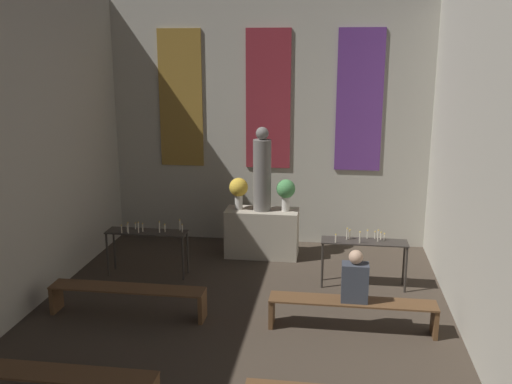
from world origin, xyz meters
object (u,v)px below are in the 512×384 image
object	(u,v)px
candle_rack_left	(147,237)
pew_back_right	(352,308)
flower_vase_right	(286,191)
pew_back_left	(128,294)
candle_rack_right	(364,247)
altar	(262,233)
person_seated	(355,279)
pew_second_left	(53,381)
flower_vase_left	(239,189)
statue	(262,172)

from	to	relation	value
candle_rack_left	pew_back_right	size ratio (longest dim) A/B	0.61
flower_vase_right	pew_back_left	xyz separation A→B (m)	(-2.04, -2.75, -0.94)
pew_back_right	pew_back_left	bearing A→B (deg)	180.00
candle_rack_left	candle_rack_right	xyz separation A→B (m)	(3.62, 0.00, -0.00)
altar	candle_rack_right	world-z (taller)	candle_rack_right
altar	flower_vase_right	distance (m)	0.94
pew_back_left	pew_back_right	size ratio (longest dim) A/B	1.00
pew_back_right	person_seated	distance (m)	0.42
candle_rack_right	pew_back_left	bearing A→B (deg)	-155.52
candle_rack_right	pew_second_left	distance (m)	5.12
flower_vase_left	person_seated	xyz separation A→B (m)	(2.06, -2.75, -0.52)
candle_rack_left	pew_second_left	world-z (taller)	candle_rack_left
flower_vase_left	candle_rack_right	size ratio (longest dim) A/B	0.43
flower_vase_left	pew_second_left	bearing A→B (deg)	-103.14
flower_vase_right	pew_back_right	world-z (taller)	flower_vase_right
person_seated	candle_rack_left	bearing A→B (deg)	155.69
flower_vase_right	pew_back_left	bearing A→B (deg)	-126.54
pew_back_right	flower_vase_right	bearing A→B (deg)	112.98
altar	pew_back_right	distance (m)	3.18
pew_second_left	candle_rack_right	bearing A→B (deg)	48.06
candle_rack_left	candle_rack_right	bearing A→B (deg)	0.05
altar	candle_rack_left	distance (m)	2.18
flower_vase_right	pew_back_right	xyz separation A→B (m)	(1.16, -2.75, -0.94)
candle_rack_left	pew_back_right	distance (m)	3.76
statue	candle_rack_right	size ratio (longest dim) A/B	1.12
flower_vase_right	statue	bearing A→B (deg)	180.00
flower_vase_right	pew_second_left	bearing A→B (deg)	-112.19
statue	pew_back_right	size ratio (longest dim) A/B	0.68
person_seated	pew_back_left	bearing A→B (deg)	180.00
pew_back_left	person_seated	world-z (taller)	person_seated
flower_vase_left	candle_rack_right	xyz separation A→B (m)	(2.25, -1.19, -0.61)
candle_rack_right	pew_back_right	world-z (taller)	candle_rack_right
pew_second_left	statue	bearing A→B (deg)	72.22
altar	flower_vase_right	xyz separation A→B (m)	(0.44, 0.00, 0.83)
candle_rack_left	flower_vase_right	bearing A→B (deg)	28.02
candle_rack_right	pew_back_left	xyz separation A→B (m)	(-3.41, -1.55, -0.34)
candle_rack_right	person_seated	size ratio (longest dim) A/B	1.89
flower_vase_right	person_seated	distance (m)	3.04
candle_rack_right	statue	bearing A→B (deg)	146.65
flower_vase_right	flower_vase_left	bearing A→B (deg)	180.00
statue	flower_vase_left	bearing A→B (deg)	180.00
person_seated	candle_rack_right	bearing A→B (deg)	83.03
flower_vase_left	pew_back_left	bearing A→B (deg)	-112.98
pew_back_left	statue	bearing A→B (deg)	59.78
altar	candle_rack_left	bearing A→B (deg)	-146.58
flower_vase_left	candle_rack_right	world-z (taller)	flower_vase_left
altar	flower_vase_left	bearing A→B (deg)	180.00
altar	flower_vase_right	size ratio (longest dim) A/B	2.27
pew_back_left	person_seated	bearing A→B (deg)	0.00
altar	pew_second_left	distance (m)	5.24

